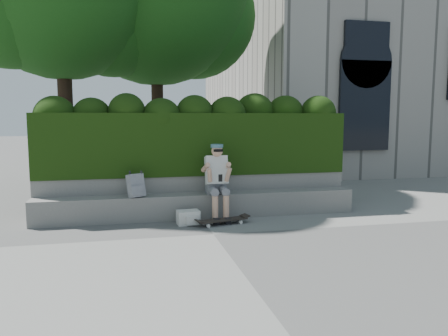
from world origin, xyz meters
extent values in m
plane|color=slate|center=(0.00, 0.00, 0.00)|extent=(80.00, 80.00, 0.00)
cube|color=gray|center=(0.00, 1.25, 0.23)|extent=(6.00, 0.45, 0.45)
cube|color=gray|center=(0.00, 1.73, 0.38)|extent=(6.00, 0.50, 0.75)
cube|color=black|center=(0.00, 1.95, 1.35)|extent=(6.00, 1.00, 1.20)
cylinder|color=black|center=(-0.43, 5.89, 1.56)|extent=(0.33, 0.33, 3.13)
cylinder|color=black|center=(-2.78, 4.91, 1.49)|extent=(0.36, 0.36, 2.99)
cube|color=slate|center=(0.28, 1.20, 0.56)|extent=(0.36, 0.26, 0.22)
cube|color=silver|center=(0.28, 1.13, 0.90)|extent=(0.40, 0.32, 0.55)
sphere|color=tan|center=(0.28, 1.06, 1.26)|extent=(0.21, 0.21, 0.21)
cylinder|color=#416A77|center=(0.28, 1.08, 1.35)|extent=(0.23, 0.23, 0.06)
cube|color=black|center=(0.28, 0.78, 0.80)|extent=(0.07, 0.02, 0.13)
cylinder|color=tan|center=(0.18, 0.76, 0.24)|extent=(0.11, 0.11, 0.47)
cylinder|color=tan|center=(0.38, 0.76, 0.24)|extent=(0.11, 0.11, 0.47)
cube|color=black|center=(0.18, 0.70, 0.05)|extent=(0.10, 0.26, 0.10)
cube|color=black|center=(0.38, 0.70, 0.05)|extent=(0.10, 0.26, 0.10)
cube|color=black|center=(0.28, 0.60, 0.08)|extent=(0.92, 0.41, 0.02)
cylinder|color=silver|center=(0.00, 0.44, 0.03)|extent=(0.07, 0.05, 0.06)
cylinder|color=silver|center=(-0.04, 0.63, 0.03)|extent=(0.07, 0.05, 0.06)
cylinder|color=silver|center=(0.61, 0.58, 0.03)|extent=(0.07, 0.05, 0.06)
cylinder|color=silver|center=(0.57, 0.76, 0.03)|extent=(0.07, 0.05, 0.06)
cube|color=#A4A4A9|center=(-1.18, 1.15, 0.66)|extent=(0.32, 0.28, 0.41)
cube|color=silver|center=(-0.30, 0.75, 0.12)|extent=(0.40, 0.30, 0.25)
camera|label=1|loc=(-1.34, -6.70, 1.87)|focal=35.00mm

